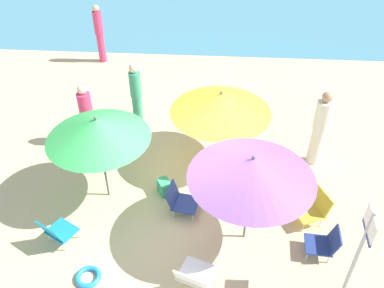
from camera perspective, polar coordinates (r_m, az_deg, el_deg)
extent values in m
plane|color=#D3BC8C|center=(8.06, -2.21, -8.52)|extent=(40.00, 40.00, 0.00)
cylinder|color=#4C4C51|center=(7.81, -12.38, -2.17)|extent=(0.04, 0.04, 1.84)
cone|color=green|center=(7.37, -13.12, 2.08)|extent=(1.88, 1.88, 0.40)
sphere|color=#4C4C51|center=(7.24, -13.38, 3.55)|extent=(0.06, 0.06, 0.06)
cylinder|color=#4C4C51|center=(6.92, 7.86, -7.88)|extent=(0.04, 0.04, 1.85)
cone|color=#8E56C6|center=(6.42, 8.41, -3.38)|extent=(2.06, 2.06, 0.39)
sphere|color=#4C4C51|center=(6.27, 8.60, -1.86)|extent=(0.06, 0.06, 0.06)
cylinder|color=#4C4C51|center=(8.52, 3.88, 2.12)|extent=(0.04, 0.04, 1.70)
cone|color=yellow|center=(8.16, 4.08, 5.75)|extent=(2.06, 2.06, 0.42)
sphere|color=#4C4C51|center=(8.03, 4.15, 7.19)|extent=(0.06, 0.06, 0.06)
cube|color=#33934C|center=(9.20, -10.90, -0.42)|extent=(0.60, 0.60, 0.03)
cube|color=#33934C|center=(9.30, -10.95, 1.54)|extent=(0.53, 0.23, 0.37)
cylinder|color=silver|center=(9.09, -9.59, -1.74)|extent=(0.02, 0.02, 0.20)
cylinder|color=silver|center=(9.14, -12.17, -1.88)|extent=(0.02, 0.02, 0.20)
cylinder|color=silver|center=(9.41, -9.50, -0.12)|extent=(0.02, 0.02, 0.20)
cylinder|color=silver|center=(9.46, -11.99, -0.27)|extent=(0.02, 0.02, 0.20)
cube|color=navy|center=(7.79, -0.93, -8.34)|extent=(0.55, 0.55, 0.03)
cube|color=navy|center=(7.71, -2.76, -7.08)|extent=(0.22, 0.49, 0.35)
cylinder|color=silver|center=(7.97, 0.75, -8.18)|extent=(0.02, 0.02, 0.20)
cylinder|color=silver|center=(7.72, 0.09, -10.17)|extent=(0.02, 0.02, 0.20)
cylinder|color=silver|center=(8.03, -1.89, -7.71)|extent=(0.02, 0.02, 0.20)
cylinder|color=silver|center=(7.79, -2.64, -9.66)|extent=(0.02, 0.02, 0.20)
cube|color=teal|center=(7.68, -17.75, -11.48)|extent=(0.62, 0.59, 0.03)
cube|color=teal|center=(7.46, -19.27, -11.52)|extent=(0.49, 0.36, 0.38)
cylinder|color=silver|center=(7.94, -17.67, -10.72)|extent=(0.02, 0.02, 0.22)
cylinder|color=silver|center=(7.72, -15.71, -12.02)|extent=(0.02, 0.02, 0.22)
cylinder|color=silver|center=(7.83, -19.42, -12.14)|extent=(0.02, 0.02, 0.22)
cylinder|color=silver|center=(7.61, -17.48, -13.51)|extent=(0.02, 0.02, 0.22)
cube|color=gold|center=(7.89, 15.79, -9.01)|extent=(0.66, 0.69, 0.03)
cube|color=gold|center=(7.88, 17.58, -7.56)|extent=(0.35, 0.55, 0.36)
cylinder|color=silver|center=(7.79, 15.26, -11.18)|extent=(0.02, 0.02, 0.25)
cylinder|color=silver|center=(8.01, 13.64, -9.03)|extent=(0.02, 0.02, 0.25)
cylinder|color=silver|center=(7.97, 17.62, -10.33)|extent=(0.02, 0.02, 0.25)
cylinder|color=silver|center=(8.19, 15.96, -8.26)|extent=(0.02, 0.02, 0.25)
cube|color=navy|center=(7.48, 17.23, -13.34)|extent=(0.48, 0.47, 0.03)
cube|color=navy|center=(7.40, 19.34, -12.55)|extent=(0.17, 0.45, 0.35)
cylinder|color=silver|center=(7.43, 15.79, -14.88)|extent=(0.02, 0.02, 0.20)
cylinder|color=silver|center=(7.65, 15.60, -12.78)|extent=(0.02, 0.02, 0.20)
cylinder|color=silver|center=(7.50, 18.57, -14.99)|extent=(0.02, 0.02, 0.20)
cylinder|color=silver|center=(7.72, 18.27, -12.91)|extent=(0.02, 0.02, 0.20)
cube|color=white|center=(6.77, 0.70, -17.62)|extent=(0.67, 0.63, 0.03)
cube|color=white|center=(6.50, -0.21, -18.51)|extent=(0.56, 0.30, 0.32)
cylinder|color=silver|center=(7.04, -0.38, -16.51)|extent=(0.02, 0.02, 0.26)
cylinder|color=silver|center=(6.95, 3.06, -17.66)|extent=(0.02, 0.02, 0.26)
cylinder|color=silver|center=(6.84, -1.74, -18.90)|extent=(0.02, 0.02, 0.26)
cylinder|color=#389970|center=(9.83, -7.58, 4.42)|extent=(0.23, 0.23, 0.88)
cylinder|color=#389970|center=(9.43, -7.96, 8.22)|extent=(0.27, 0.27, 0.62)
sphere|color=beige|center=(9.23, -8.19, 10.47)|extent=(0.22, 0.22, 0.22)
cylinder|color=#DB3866|center=(13.11, -12.54, 13.04)|extent=(0.22, 0.22, 0.90)
cylinder|color=#DB3866|center=(12.80, -13.04, 16.21)|extent=(0.26, 0.26, 0.67)
sphere|color=#DBAD84|center=(12.65, -13.33, 18.01)|extent=(0.19, 0.19, 0.19)
cylinder|color=silver|center=(9.10, 16.94, -0.17)|extent=(0.28, 0.28, 0.91)
cylinder|color=silver|center=(8.66, 17.88, 3.85)|extent=(0.33, 0.33, 0.65)
sphere|color=tan|center=(8.43, 18.44, 6.25)|extent=(0.22, 0.22, 0.22)
cylinder|color=#DB3866|center=(9.57, -14.14, 2.03)|extent=(0.25, 0.25, 0.78)
cylinder|color=#DB3866|center=(9.20, -14.77, 5.36)|extent=(0.30, 0.30, 0.55)
sphere|color=beige|center=(9.01, -15.15, 7.36)|extent=(0.20, 0.20, 0.20)
cylinder|color=#ADADB2|center=(6.50, 21.97, -14.64)|extent=(0.06, 0.06, 1.95)
cube|color=white|center=(5.96, 23.65, -10.29)|extent=(0.06, 0.48, 0.38)
cube|color=navy|center=(6.08, 23.27, -11.30)|extent=(0.07, 0.48, 0.06)
torus|color=#238CD8|center=(7.21, -14.30, -17.58)|extent=(0.43, 0.43, 0.09)
cube|color=#389970|center=(8.20, -3.86, -6.06)|extent=(0.34, 0.38, 0.31)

